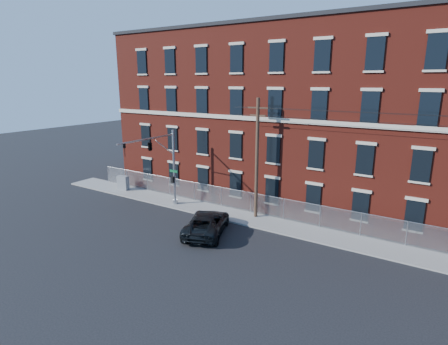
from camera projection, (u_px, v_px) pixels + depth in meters
The scene contains 8 objects.
ground at pixel (198, 235), 27.66m from camera, with size 140.00×140.00×0.00m, color black.
sidewalk at pixel (378, 248), 25.45m from camera, with size 65.00×3.00×0.12m, color gray.
mill_building at pixel (408, 120), 30.76m from camera, with size 55.30×14.32×16.30m.
chain_link_fence at pixel (383, 228), 26.27m from camera, with size 59.06×0.06×1.85m.
traffic_signal_mast at pixel (156, 153), 31.26m from camera, with size 0.90×6.75×7.00m.
utility_pole_near at pixel (257, 157), 29.88m from camera, with size 1.80×0.28×10.00m.
pickup_truck at pixel (207, 223), 27.87m from camera, with size 2.72×5.90×1.64m, color black.
utility_cabinet at pixel (123, 183), 38.69m from camera, with size 1.20×0.60×1.49m, color gray.
Camera 1 is at (15.51, -20.52, 11.40)m, focal length 29.17 mm.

